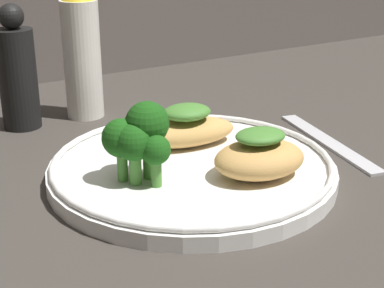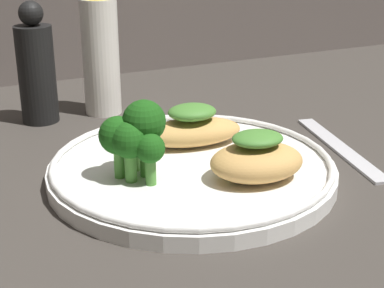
{
  "view_description": "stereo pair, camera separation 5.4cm",
  "coord_description": "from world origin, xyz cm",
  "views": [
    {
      "loc": [
        -25.97,
        -43.42,
        23.32
      ],
      "look_at": [
        0.0,
        0.0,
        3.4
      ],
      "focal_mm": 55.0,
      "sensor_mm": 36.0,
      "label": 1
    },
    {
      "loc": [
        -21.17,
        -45.95,
        23.32
      ],
      "look_at": [
        0.0,
        0.0,
        3.4
      ],
      "focal_mm": 55.0,
      "sensor_mm": 36.0,
      "label": 2
    }
  ],
  "objects": [
    {
      "name": "ground_plane",
      "position": [
        0.0,
        0.0,
        -0.5
      ],
      "size": [
        180.0,
        180.0,
        1.0
      ],
      "primitive_type": "cube",
      "color": "#3D3833"
    },
    {
      "name": "broccoli_bunch",
      "position": [
        -5.79,
        -0.7,
        5.5
      ],
      "size": [
        5.8,
        6.06,
        7.05
      ],
      "color": "#4C8E38",
      "rests_on": "plate"
    },
    {
      "name": "grilled_meat_front",
      "position": [
        3.82,
        -5.28,
        3.22
      ],
      "size": [
        9.1,
        7.25,
        4.39
      ],
      "color": "tan",
      "rests_on": "plate"
    },
    {
      "name": "grilled_meat_middle",
      "position": [
        2.06,
        4.46,
        3.15
      ],
      "size": [
        10.77,
        6.14,
        4.25
      ],
      "color": "tan",
      "rests_on": "plate"
    },
    {
      "name": "plate",
      "position": [
        0.0,
        0.0,
        0.99
      ],
      "size": [
        26.96,
        26.96,
        2.0
      ],
      "color": "white",
      "rests_on": "ground_plane"
    },
    {
      "name": "sauce_bottle",
      "position": [
        -1.88,
        22.35,
        8.18
      ],
      "size": [
        4.46,
        4.46,
        17.1
      ],
      "color": "white",
      "rests_on": "ground_plane"
    },
    {
      "name": "fork",
      "position": [
        17.24,
        -0.43,
        0.3
      ],
      "size": [
        5.32,
        18.07,
        0.6
      ],
      "color": "silver",
      "rests_on": "ground_plane"
    },
    {
      "name": "pepper_grinder",
      "position": [
        -9.69,
        22.35,
        6.38
      ],
      "size": [
        4.33,
        4.33,
        14.23
      ],
      "color": "black",
      "rests_on": "ground_plane"
    }
  ]
}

